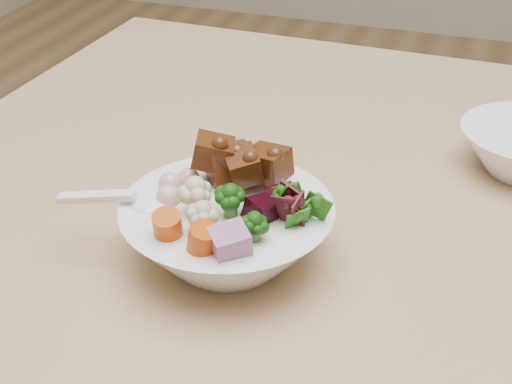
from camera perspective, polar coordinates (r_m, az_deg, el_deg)
food_bowl at (r=0.69m, az=-2.13°, el=-2.90°), size 0.20×0.20×0.11m
soup_spoon at (r=0.69m, az=-9.58°, el=-0.96°), size 0.11×0.04×0.02m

